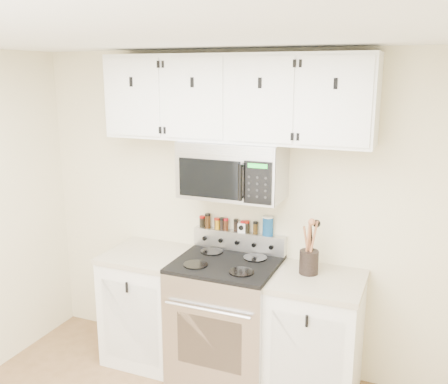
# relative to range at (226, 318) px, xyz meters

# --- Properties ---
(back_wall) EXTENTS (3.50, 0.01, 2.50)m
(back_wall) POSITION_rel_range_xyz_m (0.00, 0.32, 0.76)
(back_wall) COLOR beige
(back_wall) RESTS_ON floor
(ceiling) EXTENTS (3.50, 3.50, 0.01)m
(ceiling) POSITION_rel_range_xyz_m (0.00, -1.43, 2.01)
(ceiling) COLOR white
(ceiling) RESTS_ON back_wall
(range) EXTENTS (0.76, 0.65, 1.10)m
(range) POSITION_rel_range_xyz_m (0.00, 0.00, 0.00)
(range) COLOR #B7B7BA
(range) RESTS_ON floor
(base_cabinet_left) EXTENTS (0.64, 0.62, 0.92)m
(base_cabinet_left) POSITION_rel_range_xyz_m (-0.69, 0.02, -0.03)
(base_cabinet_left) COLOR white
(base_cabinet_left) RESTS_ON floor
(base_cabinet_right) EXTENTS (0.64, 0.62, 0.92)m
(base_cabinet_right) POSITION_rel_range_xyz_m (0.69, 0.02, -0.03)
(base_cabinet_right) COLOR white
(base_cabinet_right) RESTS_ON floor
(microwave) EXTENTS (0.76, 0.44, 0.42)m
(microwave) POSITION_rel_range_xyz_m (0.00, 0.13, 1.14)
(microwave) COLOR #9E9EA3
(microwave) RESTS_ON back_wall
(upper_cabinets) EXTENTS (2.00, 0.35, 0.62)m
(upper_cabinets) POSITION_rel_range_xyz_m (-0.00, 0.15, 1.66)
(upper_cabinets) COLOR white
(upper_cabinets) RESTS_ON back_wall
(utensil_crock) EXTENTS (0.14, 0.14, 0.40)m
(utensil_crock) POSITION_rel_range_xyz_m (0.61, 0.09, 0.53)
(utensil_crock) COLOR black
(utensil_crock) RESTS_ON base_cabinet_right
(kitchen_timer) EXTENTS (0.08, 0.07, 0.08)m
(kitchen_timer) POSITION_rel_range_xyz_m (0.02, 0.28, 0.65)
(kitchen_timer) COLOR white
(kitchen_timer) RESTS_ON range
(salt_canister) EXTENTS (0.08, 0.08, 0.15)m
(salt_canister) POSITION_rel_range_xyz_m (0.23, 0.28, 0.69)
(salt_canister) COLOR navy
(salt_canister) RESTS_ON range
(spice_jar_0) EXTENTS (0.05, 0.05, 0.09)m
(spice_jar_0) POSITION_rel_range_xyz_m (-0.32, 0.28, 0.66)
(spice_jar_0) COLOR black
(spice_jar_0) RESTS_ON range
(spice_jar_1) EXTENTS (0.05, 0.05, 0.12)m
(spice_jar_1) POSITION_rel_range_xyz_m (-0.27, 0.28, 0.67)
(spice_jar_1) COLOR #3B220E
(spice_jar_1) RESTS_ON range
(spice_jar_2) EXTENTS (0.04, 0.04, 0.09)m
(spice_jar_2) POSITION_rel_range_xyz_m (-0.20, 0.28, 0.66)
(spice_jar_2) COLOR #462B10
(spice_jar_2) RESTS_ON range
(spice_jar_3) EXTENTS (0.04, 0.04, 0.09)m
(spice_jar_3) POSITION_rel_range_xyz_m (-0.19, 0.28, 0.66)
(spice_jar_3) COLOR #C28716
(spice_jar_3) RESTS_ON range
(spice_jar_4) EXTENTS (0.04, 0.04, 0.10)m
(spice_jar_4) POSITION_rel_range_xyz_m (-0.15, 0.28, 0.66)
(spice_jar_4) COLOR black
(spice_jar_4) RESTS_ON range
(spice_jar_5) EXTENTS (0.04, 0.04, 0.10)m
(spice_jar_5) POSITION_rel_range_xyz_m (-0.11, 0.28, 0.66)
(spice_jar_5) COLOR #411F0F
(spice_jar_5) RESTS_ON range
(spice_jar_6) EXTENTS (0.04, 0.04, 0.10)m
(spice_jar_6) POSITION_rel_range_xyz_m (-0.03, 0.28, 0.66)
(spice_jar_6) COLOR black
(spice_jar_6) RESTS_ON range
(spice_jar_7) EXTENTS (0.04, 0.04, 0.09)m
(spice_jar_7) POSITION_rel_range_xyz_m (0.03, 0.28, 0.66)
(spice_jar_7) COLOR gold
(spice_jar_7) RESTS_ON range
(spice_jar_8) EXTENTS (0.05, 0.05, 0.10)m
(spice_jar_8) POSITION_rel_range_xyz_m (0.06, 0.28, 0.66)
(spice_jar_8) COLOR black
(spice_jar_8) RESTS_ON range
(spice_jar_9) EXTENTS (0.04, 0.04, 0.10)m
(spice_jar_9) POSITION_rel_range_xyz_m (0.13, 0.28, 0.66)
(spice_jar_9) COLOR #402C0F
(spice_jar_9) RESTS_ON range
(spice_jar_10) EXTENTS (0.04, 0.04, 0.10)m
(spice_jar_10) POSITION_rel_range_xyz_m (0.22, 0.28, 0.67)
(spice_jar_10) COLOR gold
(spice_jar_10) RESTS_ON range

